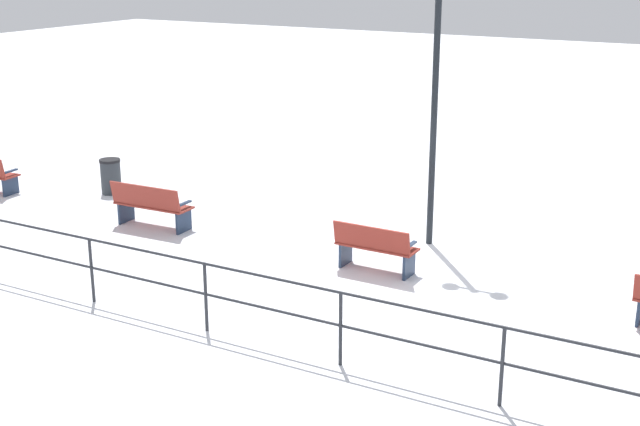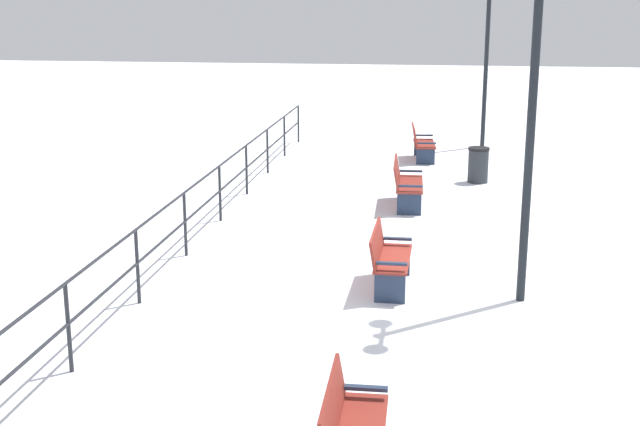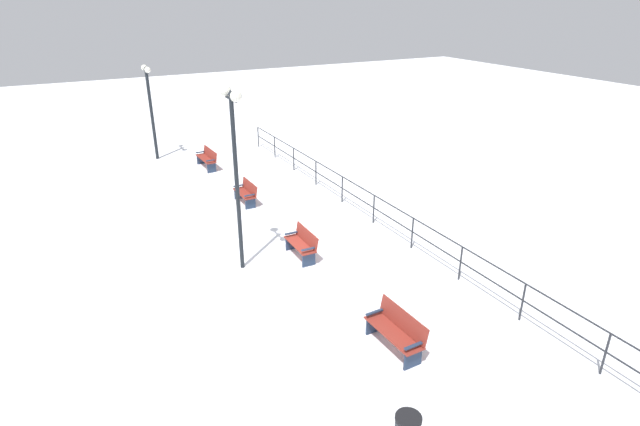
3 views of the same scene
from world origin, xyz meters
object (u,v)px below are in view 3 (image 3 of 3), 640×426
object	(u,v)px
lamppost_near	(150,99)
lamppost_middle	(234,145)
bench_nearest	(207,158)
bench_third	(302,244)
bench_fourth	(396,330)
bench_second	(246,192)

from	to	relation	value
lamppost_near	lamppost_middle	bearing A→B (deg)	90.00
bench_nearest	lamppost_near	bearing A→B (deg)	-57.57
bench_third	bench_fourth	xyz separation A→B (m)	(0.03, 4.93, 0.02)
bench_nearest	lamppost_near	size ratio (longest dim) A/B	0.38
bench_nearest	bench_fourth	xyz separation A→B (m)	(-0.03, 14.81, 0.00)
bench_nearest	bench_second	distance (m)	4.94
bench_fourth	lamppost_middle	size ratio (longest dim) A/B	0.31
bench_nearest	lamppost_middle	xyz separation A→B (m)	(1.79, 9.63, 3.27)
bench_nearest	bench_fourth	distance (m)	14.81
bench_nearest	bench_third	xyz separation A→B (m)	(-0.06, 9.88, -0.02)
lamppost_middle	bench_nearest	bearing A→B (deg)	-100.53
bench_fourth	lamppost_middle	distance (m)	6.39
bench_second	lamppost_near	distance (m)	8.13
lamppost_middle	bench_third	bearing A→B (deg)	172.40
bench_nearest	bench_second	world-z (taller)	bench_nearest
bench_nearest	bench_fourth	size ratio (longest dim) A/B	1.03
bench_second	lamppost_near	world-z (taller)	lamppost_near
bench_second	bench_third	bearing A→B (deg)	88.91
bench_fourth	lamppost_middle	world-z (taller)	lamppost_middle
bench_fourth	lamppost_middle	xyz separation A→B (m)	(1.82, -5.18, 3.27)
bench_nearest	bench_fourth	bearing A→B (deg)	87.67
bench_nearest	lamppost_middle	bearing A→B (deg)	77.01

